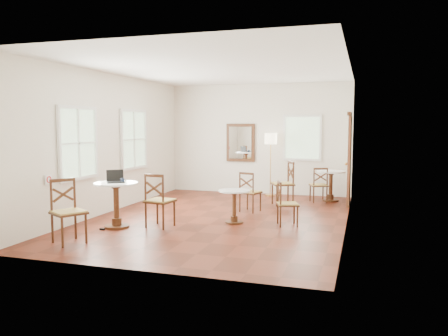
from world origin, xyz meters
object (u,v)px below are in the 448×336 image
chair_mid_b (286,204)px  chair_back_b (284,183)px  cafe_table_near (116,200)px  floor_lamp (271,143)px  chair_back_a (319,185)px  cafe_table_back (331,182)px  mouse (119,181)px  water_glass (122,181)px  chair_mid_a (250,192)px  chair_near_b (68,211)px  laptop (115,179)px  chair_near_a (159,200)px  cafe_table_mid (234,203)px  navy_mug (123,180)px  power_adapter (102,229)px

chair_mid_b → chair_back_b: chair_back_b is taller
cafe_table_near → floor_lamp: floor_lamp is taller
cafe_table_near → chair_back_a: 5.11m
cafe_table_back → mouse: 5.41m
cafe_table_back → water_glass: bearing=-129.1°
cafe_table_near → chair_back_b: 4.15m
chair_mid_a → chair_near_b: bearing=73.6°
chair_back_a → water_glass: water_glass is taller
chair_back_a → laptop: 5.12m
chair_near_a → chair_mid_b: (2.23, 0.83, -0.08)m
water_glass → cafe_table_mid: bearing=30.6°
laptop → navy_mug: size_ratio=3.91×
cafe_table_near → power_adapter: bearing=-120.2°
chair_back_a → floor_lamp: floor_lamp is taller
cafe_table_near → navy_mug: 0.38m
chair_mid_b → water_glass: size_ratio=9.15×
cafe_table_back → chair_back_b: (-1.03, -0.89, 0.05)m
chair_back_b → water_glass: (-2.40, -3.33, 0.37)m
chair_back_a → chair_back_b: (-0.76, -0.62, 0.09)m
cafe_table_back → chair_back_b: chair_back_b is taller
chair_mid_b → laptop: size_ratio=2.08×
cafe_table_mid → chair_back_b: bearing=75.6°
cafe_table_back → chair_near_a: (-2.84, -3.89, 0.04)m
cafe_table_near → mouse: mouse is taller
cafe_table_near → mouse: size_ratio=8.77×
cafe_table_mid → chair_mid_b: (1.00, 0.09, 0.02)m
chair_near_b → water_glass: 1.23m
cafe_table_back → chair_mid_b: size_ratio=0.90×
mouse → power_adapter: bearing=-86.2°
chair_back_a → chair_near_a: bearing=33.3°
navy_mug → mouse: bearing=145.3°
chair_back_a → navy_mug: 5.03m
chair_near_a → chair_mid_b: size_ratio=1.20×
cafe_table_mid → chair_back_a: 3.17m
chair_near_b → laptop: size_ratio=2.56×
chair_near_b → chair_back_b: (2.73, 4.46, 0.00)m
cafe_table_near → floor_lamp: size_ratio=0.50×
chair_near_a → chair_near_b: 1.72m
water_glass → cafe_table_back: bearing=50.9°
cafe_table_mid → water_glass: water_glass is taller
chair_back_a → water_glass: size_ratio=9.37×
navy_mug → floor_lamp: bearing=67.5°
floor_lamp → mouse: (-2.00, -4.40, -0.56)m
chair_near_a → water_glass: chair_near_a is taller
floor_lamp → power_adapter: size_ratio=19.19×
power_adapter → water_glass: bearing=32.8°
laptop → power_adapter: laptop is taller
cafe_table_near → navy_mug: size_ratio=8.14×
laptop → cafe_table_mid: bearing=-9.7°
cafe_table_back → cafe_table_mid: bearing=-117.0°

